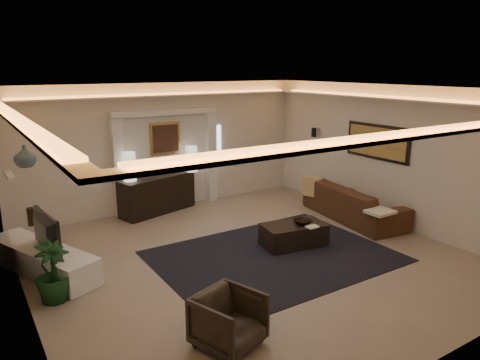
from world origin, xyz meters
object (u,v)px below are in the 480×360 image
sofa (354,202)px  console (157,195)px  coffee_table (294,235)px  armchair (229,321)px

sofa → console: bearing=58.8°
coffee_table → armchair: bearing=-132.8°
sofa → coffee_table: size_ratio=2.17×
sofa → coffee_table: 2.15m
console → coffee_table: (1.36, -3.24, -0.20)m
console → coffee_table: console is taller
console → coffee_table: size_ratio=1.54×
coffee_table → armchair: armchair is taller
armchair → coffee_table: bearing=18.2°
coffee_table → armchair: (-2.63, -2.00, 0.13)m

